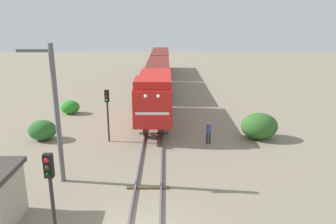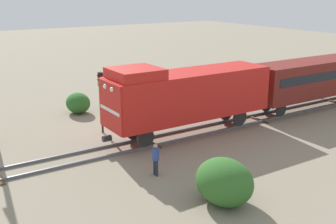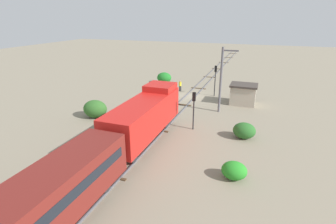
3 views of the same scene
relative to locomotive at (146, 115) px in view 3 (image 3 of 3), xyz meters
The scene contains 14 objects.
ground_plane 16.39m from the locomotive, 90.00° to the right, with size 161.08×161.08×0.00m, color gray.
railway_track 16.38m from the locomotive, 90.00° to the right, with size 2.40×107.39×0.16m.
locomotive is the anchor object (origin of this frame).
passenger_car_leading 13.34m from the locomotive, 90.00° to the left, with size 2.84×14.00×3.66m.
traffic_signal_near 17.65m from the locomotive, 100.45° to the right, with size 0.32×0.34×4.53m.
traffic_signal_mid 5.54m from the locomotive, 127.82° to the right, with size 0.32×0.34×4.04m.
worker_near_track 18.39m from the locomotive, 82.47° to the right, with size 0.38×0.38×1.70m.
worker_by_signal 6.67m from the locomotive, 49.23° to the right, with size 0.38×0.38×1.70m.
catenary_mast 11.99m from the locomotive, 115.18° to the right, with size 1.94×0.28×7.92m.
relay_hut 16.71m from the locomotive, 116.77° to the right, with size 3.50×2.90×2.74m.
bush_near 9.31m from the locomotive, 24.84° to the right, with size 2.84×2.32×2.06m, color #2F6226.
bush_mid 9.71m from the locomotive, 154.92° to the right, with size 2.17×1.77×1.58m, color #296226.
bush_far 23.37m from the locomotive, 73.30° to the right, with size 2.58×2.11×1.87m, color #207526.
bush_back 9.36m from the locomotive, 159.09° to the left, with size 1.86×1.52×1.35m, color #288C26.
Camera 3 is at (-9.62, 36.48, 11.28)m, focal length 28.00 mm.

